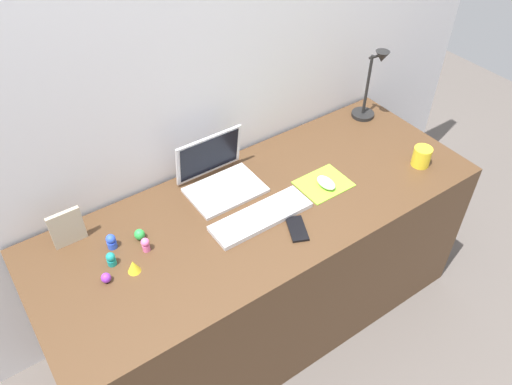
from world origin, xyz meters
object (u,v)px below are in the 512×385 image
at_px(coffee_mug, 422,157).
at_px(toy_figurine_purple, 106,278).
at_px(desk_lamp, 371,87).
at_px(toy_figurine_teal, 111,259).
at_px(picture_frame, 67,228).
at_px(toy_figurine_blue, 111,241).
at_px(laptop, 218,174).
at_px(toy_figurine_green, 140,234).
at_px(toy_figurine_yellow, 133,266).
at_px(mouse, 326,183).
at_px(keyboard, 261,216).
at_px(toy_figurine_pink, 145,244).
at_px(cell_phone, 297,229).

distance_m(coffee_mug, toy_figurine_purple, 1.38).
bearing_deg(desk_lamp, toy_figurine_teal, -173.42).
relative_size(picture_frame, toy_figurine_blue, 2.45).
bearing_deg(picture_frame, toy_figurine_teal, -66.22).
height_order(laptop, coffee_mug, laptop).
height_order(toy_figurine_green, toy_figurine_yellow, toy_figurine_yellow).
xyz_separation_m(picture_frame, toy_figurine_blue, (0.11, -0.11, -0.04)).
height_order(laptop, picture_frame, laptop).
xyz_separation_m(desk_lamp, toy_figurine_teal, (-1.38, -0.16, -0.15)).
bearing_deg(toy_figurine_purple, mouse, -3.26).
distance_m(keyboard, toy_figurine_pink, 0.45).
height_order(toy_figurine_pink, toy_figurine_blue, toy_figurine_blue).
height_order(coffee_mug, toy_figurine_yellow, coffee_mug).
height_order(mouse, toy_figurine_purple, same).
xyz_separation_m(laptop, toy_figurine_pink, (-0.41, -0.16, -0.02)).
xyz_separation_m(keyboard, cell_phone, (0.08, -0.13, -0.01)).
bearing_deg(toy_figurine_teal, coffee_mug, -10.14).
distance_m(cell_phone, toy_figurine_green, 0.59).
bearing_deg(toy_figurine_pink, toy_figurine_teal, 175.95).
xyz_separation_m(mouse, cell_phone, (-0.25, -0.13, -0.02)).
bearing_deg(mouse, toy_figurine_teal, 172.70).
bearing_deg(toy_figurine_purple, desk_lamp, 8.77).
bearing_deg(desk_lamp, toy_figurine_purple, -171.23).
height_order(cell_phone, desk_lamp, desk_lamp).
bearing_deg(toy_figurine_yellow, desk_lamp, 9.93).
xyz_separation_m(toy_figurine_purple, toy_figurine_yellow, (0.10, -0.01, 0.01)).
distance_m(coffee_mug, toy_figurine_yellow, 1.28).
xyz_separation_m(picture_frame, toy_figurine_purple, (0.04, -0.25, -0.06)).
bearing_deg(cell_phone, keyboard, 145.27).
relative_size(picture_frame, toy_figurine_pink, 2.57).
bearing_deg(keyboard, toy_figurine_green, 158.50).
xyz_separation_m(toy_figurine_pink, toy_figurine_green, (0.01, 0.07, -0.01)).
relative_size(toy_figurine_pink, toy_figurine_blue, 0.95).
bearing_deg(desk_lamp, toy_figurine_pink, -172.34).
bearing_deg(mouse, toy_figurine_yellow, 177.24).
height_order(toy_figurine_pink, toy_figurine_green, toy_figurine_pink).
bearing_deg(coffee_mug, toy_figurine_purple, 172.69).
bearing_deg(picture_frame, toy_figurine_pink, -42.67).
distance_m(keyboard, picture_frame, 0.71).
xyz_separation_m(keyboard, toy_figurine_purple, (-0.61, 0.05, 0.01)).
relative_size(cell_phone, toy_figurine_yellow, 2.49).
relative_size(laptop, cell_phone, 2.34).
xyz_separation_m(keyboard, toy_figurine_pink, (-0.44, 0.10, 0.02)).
height_order(mouse, toy_figurine_pink, toy_figurine_pink).
xyz_separation_m(cell_phone, toy_figurine_pink, (-0.51, 0.23, 0.03)).
height_order(toy_figurine_blue, toy_figurine_teal, toy_figurine_blue).
xyz_separation_m(laptop, keyboard, (0.03, -0.26, -0.04)).
relative_size(coffee_mug, toy_figurine_yellow, 1.69).
height_order(cell_phone, coffee_mug, coffee_mug).
xyz_separation_m(laptop, toy_figurine_blue, (-0.50, -0.07, -0.02)).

